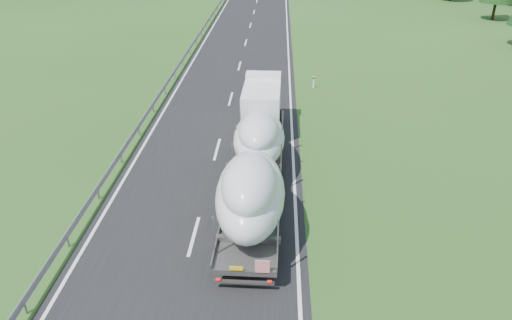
{
  "coord_description": "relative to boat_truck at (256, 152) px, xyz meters",
  "views": [
    {
      "loc": [
        3.63,
        -9.2,
        13.1
      ],
      "look_at": [
        2.6,
        13.02,
        1.86
      ],
      "focal_mm": 35.0,
      "sensor_mm": 36.0,
      "label": 1
    }
  ],
  "objects": [
    {
      "name": "boat_truck",
      "position": [
        0.0,
        0.0,
        0.0
      ],
      "size": [
        3.05,
        18.0,
        4.23
      ],
      "color": "white",
      "rests_on": "ground"
    }
  ]
}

